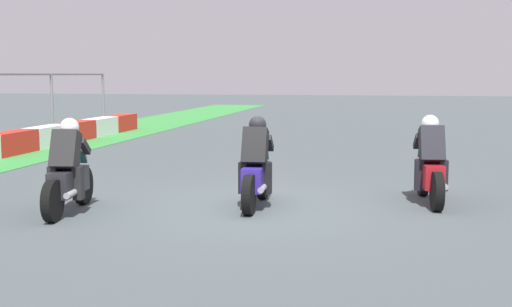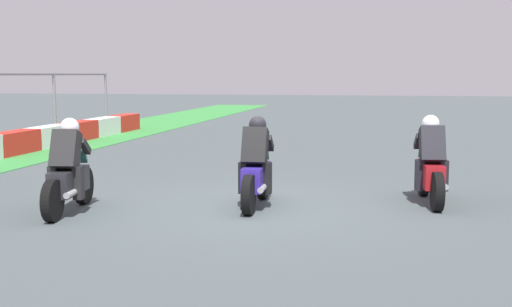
# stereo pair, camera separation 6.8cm
# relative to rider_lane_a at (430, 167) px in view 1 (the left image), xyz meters

# --- Properties ---
(ground_plane) EXTENTS (120.00, 120.00, 0.00)m
(ground_plane) POSITION_rel_rider_lane_a_xyz_m (-0.88, 2.86, -0.62)
(ground_plane) COLOR #455051
(rider_lane_a) EXTENTS (2.04, 0.57, 1.51)m
(rider_lane_a) POSITION_rel_rider_lane_a_xyz_m (0.00, 0.00, 0.00)
(rider_lane_a) COLOR black
(rider_lane_a) RESTS_ON ground_plane
(rider_lane_b) EXTENTS (2.04, 0.54, 1.51)m
(rider_lane_b) POSITION_rel_rider_lane_a_xyz_m (-0.87, 2.86, 0.00)
(rider_lane_b) COLOR black
(rider_lane_b) RESTS_ON ground_plane
(rider_lane_c) EXTENTS (2.04, 0.58, 1.51)m
(rider_lane_c) POSITION_rel_rider_lane_a_xyz_m (-1.93, 5.70, 0.00)
(rider_lane_c) COLOR black
(rider_lane_c) RESTS_ON ground_plane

